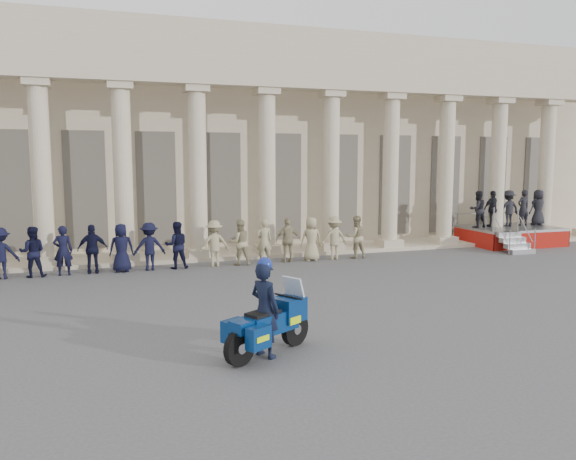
{
  "coord_description": "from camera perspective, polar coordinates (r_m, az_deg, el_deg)",
  "views": [
    {
      "loc": [
        -4.59,
        -12.34,
        3.64
      ],
      "look_at": [
        0.58,
        3.29,
        1.6
      ],
      "focal_mm": 35.0,
      "sensor_mm": 36.0,
      "label": 1
    }
  ],
  "objects": [
    {
      "name": "reviewing_stand",
      "position": [
        26.17,
        21.47,
        1.34
      ],
      "size": [
        3.97,
        3.79,
        2.36
      ],
      "color": "gray",
      "rests_on": "ground"
    },
    {
      "name": "rider",
      "position": [
        10.49,
        -2.36,
        -7.89
      ],
      "size": [
        0.7,
        0.78,
        1.89
      ],
      "rotation": [
        0.0,
        0.0,
        2.1
      ],
      "color": "black",
      "rests_on": "ground"
    },
    {
      "name": "building",
      "position": [
        27.48,
        -8.77,
        8.83
      ],
      "size": [
        40.0,
        12.5,
        9.0
      ],
      "color": "#BBAA8C",
      "rests_on": "ground"
    },
    {
      "name": "motorcycle",
      "position": [
        10.67,
        -1.91,
        -9.48
      ],
      "size": [
        1.95,
        1.43,
        1.39
      ],
      "rotation": [
        0.0,
        0.0,
        0.53
      ],
      "color": "black",
      "rests_on": "ground"
    },
    {
      "name": "officer_rank",
      "position": [
        19.17,
        -18.24,
        -1.81
      ],
      "size": [
        19.11,
        0.61,
        1.6
      ],
      "color": "black",
      "rests_on": "ground"
    },
    {
      "name": "ground",
      "position": [
        13.66,
        2.05,
        -8.4
      ],
      "size": [
        90.0,
        90.0,
        0.0
      ],
      "primitive_type": "plane",
      "color": "#48484B",
      "rests_on": "ground"
    }
  ]
}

